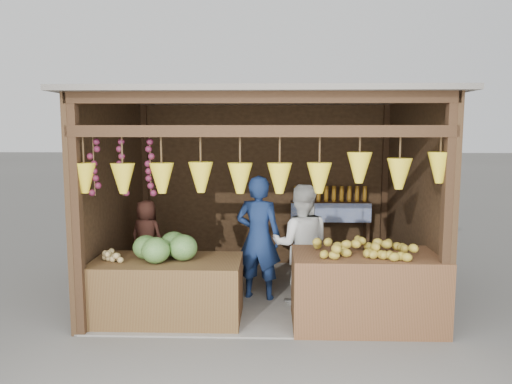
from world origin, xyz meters
TOP-DOWN VIEW (x-y plane):
  - ground at (0.00, 0.00)m, footprint 80.00×80.00m
  - stall_structure at (-0.03, -0.04)m, footprint 4.30×3.30m
  - back_shelf at (1.05, 1.28)m, footprint 1.25×0.32m
  - counter_left at (-1.08, -0.99)m, footprint 1.71×0.85m
  - counter_right at (1.20, -1.09)m, footprint 1.67×0.85m
  - stool at (-1.58, 0.04)m, footprint 0.29×0.29m
  - man_standing at (-0.04, -0.23)m, footprint 0.67×0.53m
  - woman_standing at (0.50, -0.39)m, footprint 0.79×0.64m
  - vendor_seated at (-1.58, 0.04)m, footprint 0.57×0.46m
  - melon_pile at (-1.10, -0.98)m, footprint 1.00×0.50m
  - tanfruit_pile at (-1.68, -1.08)m, footprint 0.34×0.40m
  - mango_pile at (1.21, -1.13)m, footprint 1.40×0.64m

SIDE VIEW (x-z plane):
  - ground at x=0.00m, z-range 0.00..0.00m
  - stool at x=-1.58m, z-range 0.00..0.27m
  - counter_left at x=-1.08m, z-range 0.00..0.72m
  - counter_right at x=1.20m, z-range 0.00..0.84m
  - woman_standing at x=0.50m, z-range 0.00..1.54m
  - vendor_seated at x=-1.58m, z-range 0.27..1.27m
  - tanfruit_pile at x=-1.68m, z-range 0.72..0.85m
  - man_standing at x=-0.04m, z-range 0.00..1.63m
  - back_shelf at x=1.05m, z-range 0.21..1.54m
  - melon_pile at x=-1.10m, z-range 0.72..1.04m
  - mango_pile at x=1.21m, z-range 0.84..1.06m
  - stall_structure at x=-0.03m, z-range 0.34..3.00m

